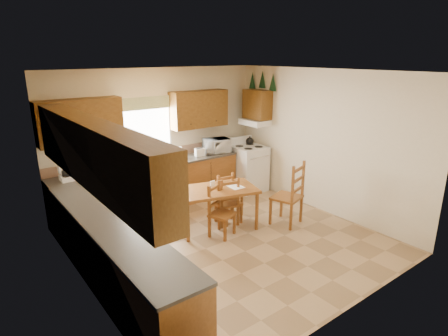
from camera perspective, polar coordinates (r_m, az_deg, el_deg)
floor at (r=6.28m, az=0.58°, el=-10.99°), size 4.50×4.50×0.00m
ceiling at (r=5.55m, az=0.67°, el=14.47°), size 4.50×4.50×0.00m
wall_left at (r=4.79m, az=-21.17°, el=-3.64°), size 4.50×4.50×0.00m
wall_right at (r=7.32m, az=14.69°, el=3.87°), size 4.50×4.50×0.00m
wall_back at (r=7.61m, az=-9.87°, el=4.66°), size 4.50×4.50×0.00m
wall_front at (r=4.32m, az=19.37°, el=-5.71°), size 4.50×4.50×0.00m
lower_cab_back at (r=7.44m, az=-10.99°, el=-2.98°), size 3.75×0.60×0.88m
lower_cab_left at (r=5.12m, az=-16.28°, el=-13.05°), size 0.60×3.60×0.88m
counter_back at (r=7.30m, az=-11.19°, el=0.41°), size 3.75×0.63×0.04m
counter_left at (r=4.91m, az=-16.72°, el=-8.39°), size 0.63×3.60×0.04m
backsplash at (r=7.53m, az=-12.23°, el=1.71°), size 3.75×0.01×0.18m
upper_cab_back_left at (r=6.81m, az=-21.08°, el=6.66°), size 1.41×0.33×0.75m
upper_cab_back_right at (r=7.82m, az=-3.82°, el=8.95°), size 1.25×0.33×0.75m
upper_cab_left at (r=4.56m, az=-19.31°, el=2.17°), size 0.33×3.60×0.75m
upper_cab_stove at (r=8.21m, az=5.09°, el=9.63°), size 0.33×0.62×0.62m
range_hood at (r=8.24m, az=4.76°, el=6.99°), size 0.44×0.62×0.12m
window_frame at (r=7.42m, az=-11.89°, el=5.80°), size 1.13×0.02×1.18m
window_pane at (r=7.41m, az=-11.88°, el=5.80°), size 1.05×0.01×1.10m
window_valance at (r=7.31m, az=-12.03°, el=9.61°), size 1.19×0.01×0.24m
sink_basin at (r=7.32m, az=-10.68°, el=0.81°), size 0.75×0.45×0.04m
pine_decal_a at (r=8.02m, az=7.46°, el=12.83°), size 0.22×0.22×0.36m
pine_decal_b at (r=8.25m, az=5.87°, el=13.27°), size 0.22×0.22×0.36m
pine_decal_c at (r=8.49m, az=4.35°, el=13.14°), size 0.22×0.22×0.36m
stove at (r=8.36m, az=3.76°, el=-0.11°), size 0.69×0.71×0.98m
coffeemaker at (r=6.72m, az=-22.98°, el=-0.25°), size 0.23×0.28×0.38m
paper_towel at (r=7.54m, az=-6.84°, el=2.27°), size 0.14×0.14×0.25m
toaster at (r=7.74m, az=-3.70°, el=2.42°), size 0.22×0.16×0.16m
microwave at (r=7.99m, az=-1.13°, el=3.43°), size 0.57×0.47×0.30m
dining_table at (r=6.57m, az=-1.11°, el=-6.15°), size 1.52×1.12×0.73m
chair_near_left at (r=6.68m, az=0.39°, el=-4.98°), size 0.45×0.44×0.89m
chair_near_right at (r=6.74m, az=9.55°, el=-3.82°), size 0.60×0.58×1.15m
chair_far_left at (r=6.25m, az=-0.31°, el=-6.53°), size 0.49×0.48×0.90m
chair_far_right at (r=6.75m, az=0.87°, el=-4.84°), size 0.40×0.39×0.87m
table_paper at (r=6.54m, az=1.72°, el=-2.83°), size 0.24×0.31×0.00m
table_card at (r=6.48m, az=-1.77°, el=-2.48°), size 0.09×0.02×0.12m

